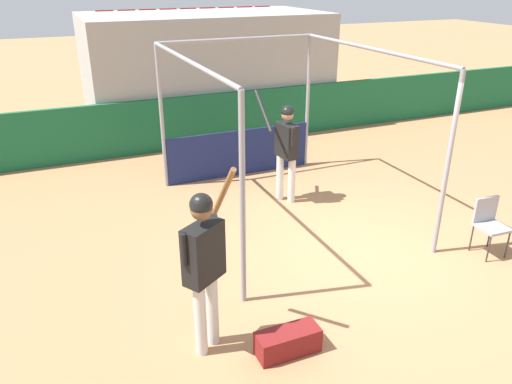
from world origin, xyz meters
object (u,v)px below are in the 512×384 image
(folding_chair, at_px, (489,220))
(equipment_bag, at_px, (288,342))
(player_batter, at_px, (286,145))
(player_waiting, at_px, (204,258))

(folding_chair, relative_size, equipment_bag, 1.20)
(player_batter, height_order, player_waiting, player_waiting)
(player_batter, bearing_deg, player_waiting, 135.26)
(folding_chair, bearing_deg, equipment_bag, 15.28)
(player_waiting, height_order, folding_chair, player_waiting)
(player_batter, relative_size, player_waiting, 0.92)
(player_waiting, xyz_separation_m, folding_chair, (4.38, 0.36, -0.62))
(player_batter, relative_size, folding_chair, 2.29)
(player_batter, distance_m, folding_chair, 3.41)
(player_batter, distance_m, equipment_bag, 4.05)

